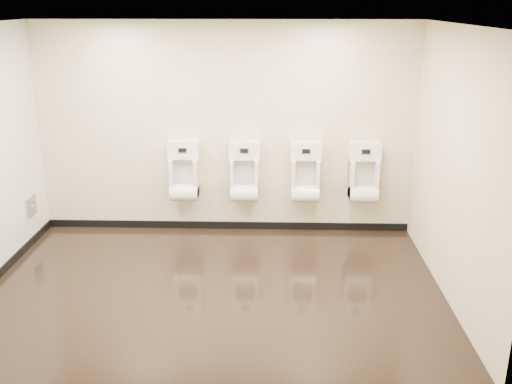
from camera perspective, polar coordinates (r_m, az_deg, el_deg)
ground at (r=6.41m, az=-4.21°, el=-9.54°), size 5.00×3.50×0.00m
ceiling at (r=5.66m, az=-4.90°, el=16.33°), size 5.00×3.50×0.00m
back_wall at (r=7.57m, az=-3.11°, el=6.23°), size 5.00×0.02×2.80m
front_wall at (r=4.24m, az=-7.04°, el=-3.96°), size 5.00×0.02×2.80m
right_wall at (r=6.14m, az=19.38°, el=2.23°), size 0.02×3.50×2.80m
skirting_back at (r=7.96m, az=-2.95°, el=-3.33°), size 5.00×0.02×0.10m
access_panel at (r=7.91m, az=-21.56°, el=-1.32°), size 0.04×0.25×0.25m
urinal_0 at (r=7.65m, az=-7.19°, el=1.68°), size 0.42×0.32×0.78m
urinal_1 at (r=7.57m, az=-1.15°, el=1.64°), size 0.42×0.32×0.78m
urinal_2 at (r=7.57m, az=4.94°, el=1.58°), size 0.42×0.32×0.78m
urinal_3 at (r=7.65m, az=10.72°, el=1.50°), size 0.42×0.32×0.78m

